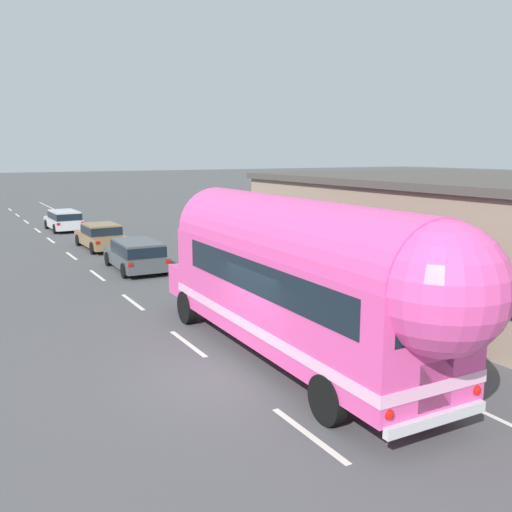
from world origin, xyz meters
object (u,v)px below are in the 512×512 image
car_second (101,235)px  car_third (64,219)px  painted_bus (302,275)px  car_lead (136,253)px

car_second → car_third: bearing=92.4°
painted_bus → car_third: 28.19m
painted_bus → car_second: size_ratio=2.58×
car_lead → car_second: (0.13, 6.67, -0.04)m
car_lead → car_second: size_ratio=0.97×
painted_bus → car_second: bearing=89.6°
car_second → car_third: 8.42m
car_lead → car_second: same height
car_lead → painted_bus: bearing=-90.0°
painted_bus → car_second: (0.14, 19.74, -1.56)m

